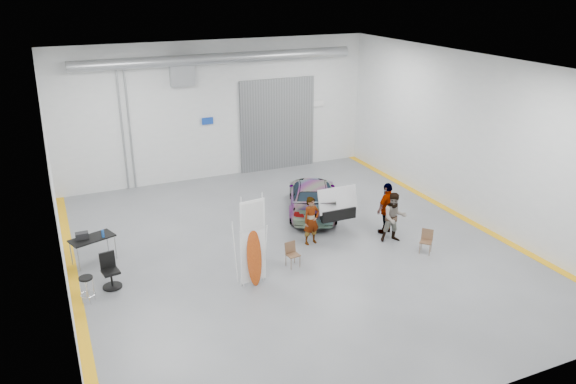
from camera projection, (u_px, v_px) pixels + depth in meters
name	position (u px, v px, depth m)	size (l,w,h in m)	color
ground	(293.00, 248.00, 18.66)	(16.00, 16.00, 0.00)	slate
room_shell	(273.00, 113.00, 19.18)	(14.02, 16.18, 6.01)	silver
sedan_car	(312.00, 196.00, 21.37)	(1.78, 4.37, 1.27)	silver
person_a	(311.00, 221.00, 18.70)	(0.61, 0.40, 1.67)	olive
person_b	(394.00, 217.00, 18.86)	(0.85, 0.65, 1.74)	slate
person_c	(387.00, 208.00, 19.47)	(1.08, 0.44, 1.86)	#955331
surfboard_display	(253.00, 250.00, 16.04)	(0.80, 0.27, 2.81)	white
folding_chair_near	(293.00, 259.00, 17.40)	(0.41, 0.43, 0.78)	brown
folding_chair_far	(425.00, 246.00, 18.26)	(0.51, 0.59, 0.78)	brown
shop_stool	(87.00, 290.00, 15.42)	(0.40, 0.40, 0.79)	black
work_table	(89.00, 238.00, 17.46)	(1.47, 1.06, 1.08)	gray
office_chair	(111.00, 273.00, 16.17)	(0.56, 0.56, 1.04)	black
trunk_lid	(337.00, 197.00, 19.48)	(1.48, 0.90, 0.04)	silver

